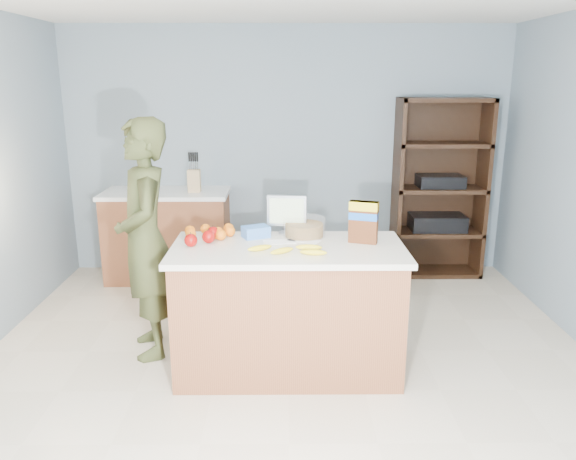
{
  "coord_description": "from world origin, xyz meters",
  "views": [
    {
      "loc": [
        -0.03,
        -3.28,
        1.99
      ],
      "look_at": [
        0.0,
        0.35,
        1.0
      ],
      "focal_mm": 35.0,
      "sensor_mm": 36.0,
      "label": 1
    }
  ],
  "objects_px": {
    "shelving_unit": "(438,191)",
    "cereal_box": "(364,219)",
    "person": "(145,240)",
    "tv": "(287,212)",
    "counter_peninsula": "(288,314)"
  },
  "relations": [
    {
      "from": "shelving_unit",
      "to": "cereal_box",
      "type": "relative_size",
      "value": 6.26
    },
    {
      "from": "person",
      "to": "tv",
      "type": "distance_m",
      "value": 1.03
    },
    {
      "from": "person",
      "to": "cereal_box",
      "type": "distance_m",
      "value": 1.56
    },
    {
      "from": "counter_peninsula",
      "to": "tv",
      "type": "bearing_deg",
      "value": 91.21
    },
    {
      "from": "shelving_unit",
      "to": "tv",
      "type": "height_order",
      "value": "shelving_unit"
    },
    {
      "from": "person",
      "to": "cereal_box",
      "type": "height_order",
      "value": "person"
    },
    {
      "from": "counter_peninsula",
      "to": "cereal_box",
      "type": "xyz_separation_m",
      "value": [
        0.51,
        0.08,
        0.65
      ]
    },
    {
      "from": "person",
      "to": "tv",
      "type": "height_order",
      "value": "person"
    },
    {
      "from": "person",
      "to": "counter_peninsula",
      "type": "bearing_deg",
      "value": 56.24
    },
    {
      "from": "counter_peninsula",
      "to": "person",
      "type": "relative_size",
      "value": 0.9
    },
    {
      "from": "cereal_box",
      "to": "shelving_unit",
      "type": "bearing_deg",
      "value": 62.1
    },
    {
      "from": "shelving_unit",
      "to": "cereal_box",
      "type": "bearing_deg",
      "value": -117.9
    },
    {
      "from": "shelving_unit",
      "to": "cereal_box",
      "type": "distance_m",
      "value": 2.23
    },
    {
      "from": "shelving_unit",
      "to": "person",
      "type": "bearing_deg",
      "value": -145.5
    },
    {
      "from": "counter_peninsula",
      "to": "shelving_unit",
      "type": "height_order",
      "value": "shelving_unit"
    }
  ]
}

